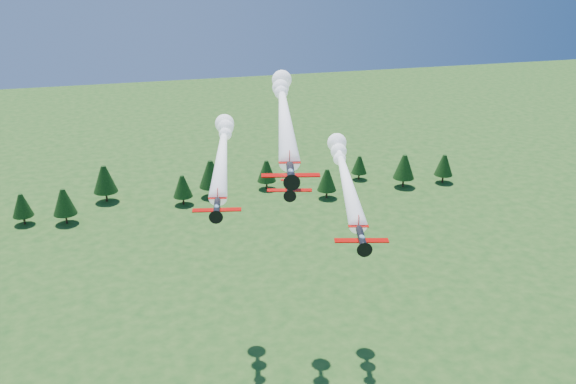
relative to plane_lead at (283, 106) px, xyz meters
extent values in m
cylinder|color=black|center=(-7.19, -30.45, 0.00)|extent=(2.00, 4.96, 0.90)
cone|color=black|center=(-7.84, -33.23, 0.00)|extent=(1.07, 1.00, 0.90)
cone|color=black|center=(-7.97, -33.75, 0.00)|extent=(0.48, 0.49, 0.40)
cylinder|color=black|center=(-8.00, -33.90, 0.00)|extent=(1.86, 0.47, 1.90)
cube|color=#D90600|center=(-7.27, -30.81, -0.29)|extent=(6.79, 2.73, 0.11)
cube|color=#D90600|center=(-6.45, -27.33, 0.05)|extent=(2.73, 1.35, 0.06)
cube|color=#D90600|center=(-6.43, -27.24, 0.77)|extent=(0.28, 0.85, 1.31)
ellipsoid|color=#80A9C6|center=(-7.38, -31.25, 0.36)|extent=(0.88, 1.21, 0.56)
sphere|color=white|center=(2.14, 9.06, 0.00)|extent=(2.30, 2.30, 2.30)
sphere|color=white|center=(3.34, 14.15, 0.00)|extent=(3.00, 3.00, 3.00)
sphere|color=white|center=(4.54, 19.24, 0.00)|extent=(3.70, 3.70, 3.70)
cylinder|color=black|center=(-14.11, -18.78, -8.30)|extent=(1.79, 4.80, 0.87)
cone|color=black|center=(-14.66, -21.48, -8.30)|extent=(1.01, 0.94, 0.87)
cone|color=black|center=(-14.76, -21.99, -8.30)|extent=(0.45, 0.46, 0.38)
cylinder|color=black|center=(-14.79, -22.14, -8.30)|extent=(1.81, 0.40, 1.84)
cube|color=#D90600|center=(-14.18, -19.13, -8.58)|extent=(6.57, 2.43, 0.10)
cube|color=#D90600|center=(-13.50, -15.74, -8.26)|extent=(2.63, 1.23, 0.06)
cube|color=#D90600|center=(-13.48, -15.66, -7.56)|extent=(0.24, 0.83, 1.27)
ellipsoid|color=#80A9C6|center=(-14.27, -19.55, -7.95)|extent=(0.82, 1.15, 0.55)
sphere|color=white|center=(-7.38, 14.62, -8.30)|extent=(2.30, 2.30, 2.30)
sphere|color=white|center=(-6.52, 18.86, -8.30)|extent=(3.00, 3.00, 3.00)
sphere|color=white|center=(-5.67, 23.10, -8.30)|extent=(3.70, 3.70, 3.70)
cylinder|color=black|center=(4.02, -25.15, -12.06)|extent=(2.28, 5.31, 0.97)
cone|color=black|center=(3.24, -28.10, -12.06)|extent=(1.16, 1.09, 0.97)
cone|color=black|center=(3.09, -28.67, -12.06)|extent=(0.52, 0.53, 0.43)
cylinder|color=black|center=(3.05, -28.83, -12.06)|extent=(1.98, 0.56, 2.04)
cube|color=#D90600|center=(3.92, -25.53, -12.37)|extent=(7.27, 3.11, 0.12)
cube|color=#D90600|center=(4.91, -21.82, -12.01)|extent=(2.93, 1.52, 0.07)
cube|color=#D90600|center=(4.93, -21.73, -11.23)|extent=(0.32, 0.91, 1.41)
ellipsoid|color=#80A9C6|center=(3.80, -25.99, -11.67)|extent=(0.97, 1.30, 0.61)
sphere|color=white|center=(12.68, 7.40, -12.06)|extent=(2.30, 2.30, 2.30)
sphere|color=white|center=(13.76, 11.48, -12.06)|extent=(3.00, 3.00, 3.00)
sphere|color=white|center=(14.84, 15.55, -12.06)|extent=(3.70, 3.70, 3.70)
cylinder|color=black|center=(-2.77, -13.87, -8.49)|extent=(2.01, 4.76, 0.87)
cone|color=black|center=(-3.46, -16.52, -8.49)|extent=(1.04, 0.97, 0.87)
cone|color=black|center=(-3.59, -17.02, -8.49)|extent=(0.47, 0.47, 0.38)
cylinder|color=black|center=(-3.63, -17.16, -8.49)|extent=(1.77, 0.49, 1.82)
cube|color=#D90600|center=(-2.86, -14.21, -8.77)|extent=(6.51, 2.74, 0.10)
cube|color=#D90600|center=(-2.00, -10.89, -8.45)|extent=(2.62, 1.34, 0.06)
cube|color=#D90600|center=(-1.98, -10.80, -7.75)|extent=(0.28, 0.82, 1.26)
ellipsoid|color=#80A9C6|center=(-2.97, -14.63, -8.14)|extent=(0.87, 1.17, 0.54)
cylinder|color=#382314|center=(62.53, 83.34, -49.09)|extent=(0.60, 0.60, 3.05)
cone|color=black|center=(62.53, 83.34, -43.64)|extent=(6.98, 6.98, 7.85)
cylinder|color=#382314|center=(-54.35, 83.94, -49.34)|extent=(0.60, 0.60, 2.56)
cone|color=black|center=(-54.35, 83.94, -44.76)|extent=(5.86, 5.86, 6.59)
cylinder|color=#382314|center=(35.15, 80.49, -49.30)|extent=(0.60, 0.60, 2.64)
cone|color=black|center=(35.15, 80.49, -44.59)|extent=(6.03, 6.03, 6.78)
cylinder|color=#382314|center=(18.85, 93.26, -49.28)|extent=(0.60, 0.60, 2.68)
cone|color=black|center=(18.85, 93.26, -44.50)|extent=(6.12, 6.12, 6.88)
cylinder|color=#382314|center=(-42.80, 81.46, -49.16)|extent=(0.60, 0.60, 2.91)
cone|color=black|center=(-42.80, 81.46, -43.97)|extent=(6.65, 6.65, 7.48)
cylinder|color=#382314|center=(51.03, 93.70, -49.47)|extent=(0.60, 0.60, 2.30)
cone|color=black|center=(51.03, 93.70, -45.36)|extent=(5.26, 5.26, 5.92)
cylinder|color=#382314|center=(77.04, 83.56, -49.27)|extent=(0.60, 0.60, 2.70)
cone|color=black|center=(77.04, 83.56, -44.45)|extent=(6.17, 6.17, 6.94)
cylinder|color=#382314|center=(0.49, 91.23, -48.96)|extent=(0.60, 0.60, 3.31)
cone|color=black|center=(0.49, 91.23, -43.05)|extent=(7.57, 7.57, 8.52)
cylinder|color=#382314|center=(-8.88, 86.88, -49.31)|extent=(0.60, 0.60, 2.61)
cone|color=black|center=(-8.88, 86.88, -44.66)|extent=(5.96, 5.96, 6.71)
cylinder|color=#382314|center=(-31.57, 95.57, -48.99)|extent=(0.60, 0.60, 3.25)
cone|color=black|center=(-31.57, 95.57, -43.20)|extent=(7.42, 7.42, 8.35)
camera|label=1|loc=(-25.52, -96.92, 24.47)|focal=40.00mm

